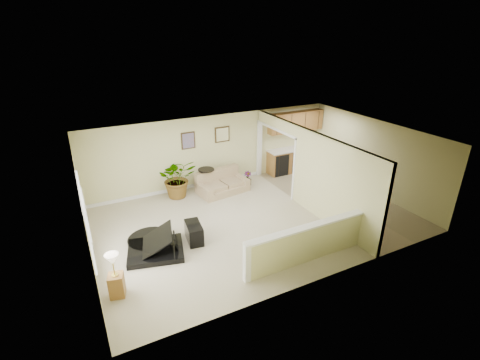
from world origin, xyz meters
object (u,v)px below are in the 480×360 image
loveseat (222,182)px  palm_plant (178,178)px  lamp_stand (116,278)px  accent_table (206,177)px  piano_bench (194,233)px  small_plant (248,179)px  piano (151,233)px

loveseat → palm_plant: size_ratio=1.35×
loveseat → palm_plant: 1.52m
palm_plant → lamp_stand: (-2.61, -4.00, -0.22)m
loveseat → accent_table: bearing=139.7°
loveseat → piano_bench: bearing=-135.8°
loveseat → lamp_stand: bearing=-145.7°
piano_bench → accent_table: (1.47, 2.76, 0.27)m
accent_table → lamp_stand: 5.39m
piano_bench → accent_table: bearing=62.0°
palm_plant → small_plant: bearing=-4.9°
accent_table → palm_plant: size_ratio=0.60×
palm_plant → accent_table: bearing=-0.7°
lamp_stand → piano: bearing=50.1°
piano_bench → small_plant: (2.96, 2.55, -0.03)m
accent_table → palm_plant: (-1.01, 0.01, 0.14)m
piano → lamp_stand: 1.66m
piano_bench → small_plant: 3.91m
small_plant → loveseat: bearing=-175.5°
accent_table → lamp_stand: lamp_stand is taller
palm_plant → piano_bench: bearing=-99.3°
piano → small_plant: bearing=45.6°
piano → piano_bench: (1.09, -0.04, -0.29)m
small_plant → lamp_stand: size_ratio=0.48×
piano → lamp_stand: (-1.06, -1.27, -0.10)m
piano_bench → palm_plant: bearing=80.7°
piano → lamp_stand: piano is taller
small_plant → accent_table: bearing=172.3°
loveseat → small_plant: size_ratio=3.61×
palm_plant → small_plant: palm_plant is taller
small_plant → piano: bearing=-148.2°
small_plant → piano_bench: bearing=-139.2°
loveseat → accent_table: 0.55m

